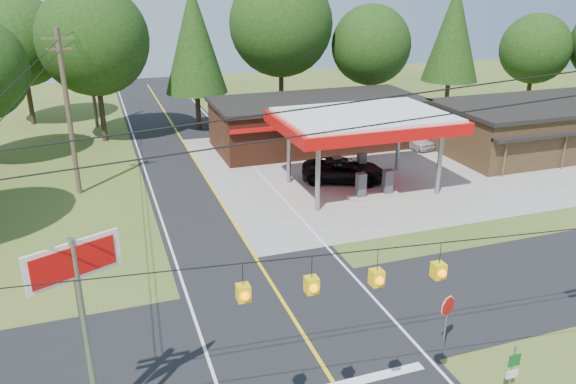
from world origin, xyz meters
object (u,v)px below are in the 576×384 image
object	(u,v)px
octagonal_stop_sign	(447,310)
gas_canopy	(364,123)
suv_car	(344,170)
big_stop_sign	(80,299)
sedan_car	(414,139)

from	to	relation	value
octagonal_stop_sign	gas_canopy	bearing A→B (deg)	74.30
suv_car	big_stop_sign	xyz separation A→B (m)	(-15.88, -18.21, 4.15)
suv_car	octagonal_stop_sign	size ratio (longest dim) A/B	2.49
sedan_car	octagonal_stop_sign	xyz separation A→B (m)	(-12.50, -22.98, 0.98)
octagonal_stop_sign	suv_car	bearing A→B (deg)	77.14
suv_car	octagonal_stop_sign	distance (m)	17.99
big_stop_sign	sedan_car	bearing A→B (deg)	44.16
gas_canopy	big_stop_sign	xyz separation A→B (m)	(-16.38, -16.71, 0.65)
gas_canopy	octagonal_stop_sign	bearing A→B (deg)	-105.70
sedan_car	gas_canopy	bearing A→B (deg)	-147.19
sedan_car	big_stop_sign	distance (m)	34.25
gas_canopy	suv_car	bearing A→B (deg)	108.43
gas_canopy	octagonal_stop_sign	xyz separation A→B (m)	(-4.50, -16.01, -2.63)
gas_canopy	suv_car	distance (m)	3.84
gas_canopy	sedan_car	xyz separation A→B (m)	(8.00, 6.97, -3.61)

